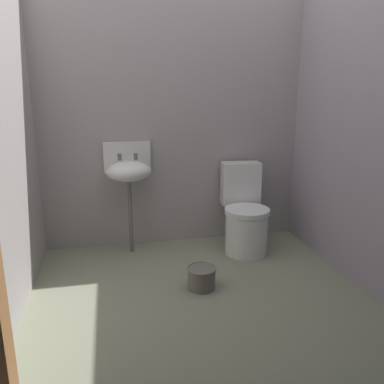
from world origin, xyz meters
TOP-DOWN VIEW (x-y plane):
  - ground_plane at (0.00, 0.00)m, footprint 2.82×2.53m
  - wall_back at (0.00, 1.12)m, footprint 2.82×0.10m
  - wall_right at (1.26, 0.10)m, footprint 0.10×2.33m
  - toilet_near_wall at (0.59, 0.72)m, footprint 0.44×0.63m
  - sink at (-0.44, 0.90)m, footprint 0.42×0.35m
  - bucket at (0.03, 0.08)m, footprint 0.22×0.22m

SIDE VIEW (x-z plane):
  - ground_plane at x=0.00m, z-range -0.08..0.00m
  - bucket at x=0.03m, z-range 0.00..0.17m
  - toilet_near_wall at x=0.59m, z-range -0.07..0.71m
  - sink at x=-0.44m, z-range 0.26..1.25m
  - wall_back at x=0.00m, z-range 0.00..2.42m
  - wall_right at x=1.26m, z-range 0.00..2.42m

